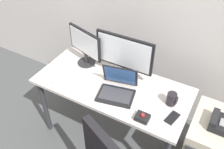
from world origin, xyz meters
TOP-DOWN VIEW (x-y plane):
  - ground_plane at (0.00, 0.00)m, footprint 8.00×8.00m
  - desk at (0.00, 0.00)m, footprint 1.43×0.65m
  - desk_phone at (0.95, 0.04)m, footprint 0.17×0.20m
  - monitor_main at (0.03, 0.16)m, footprint 0.55×0.18m
  - monitor_side at (-0.39, 0.16)m, footprint 0.41×0.18m
  - keyboard at (-0.39, -0.19)m, footprint 0.42×0.16m
  - laptop at (0.09, -0.07)m, footprint 0.36×0.34m
  - trackball_mouse at (0.41, -0.24)m, footprint 0.11×0.09m
  - coffee_mug at (0.55, 0.03)m, footprint 0.09×0.08m
  - paper_notepad at (-0.18, 0.02)m, footprint 0.15×0.21m
  - cell_phone at (0.61, -0.11)m, footprint 0.10×0.15m

SIDE VIEW (x-z plane):
  - ground_plane at x=0.00m, z-range 0.00..0.00m
  - desk at x=0.00m, z-range 0.28..1.03m
  - desk_phone at x=0.95m, z-range 0.68..0.78m
  - cell_phone at x=0.61m, z-range 0.75..0.76m
  - paper_notepad at x=-0.18m, z-range 0.75..0.76m
  - keyboard at x=-0.39m, z-range 0.74..0.77m
  - trackball_mouse at x=0.41m, z-range 0.74..0.80m
  - laptop at x=0.09m, z-range 0.68..0.92m
  - coffee_mug at x=0.55m, z-range 0.75..0.86m
  - monitor_side at x=-0.39m, z-range 0.77..1.15m
  - monitor_main at x=0.03m, z-range 0.78..1.21m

